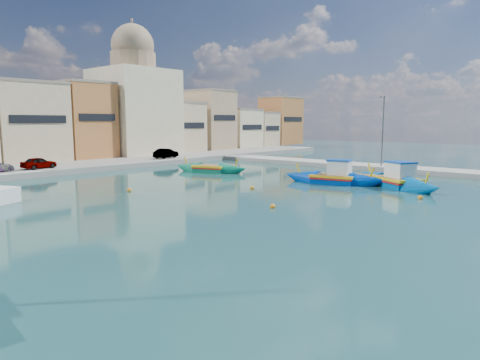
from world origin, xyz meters
TOP-DOWN VIEW (x-y plane):
  - ground at (0.00, 0.00)m, footprint 160.00×160.00m
  - east_quay at (18.00, 0.00)m, footprint 4.00×70.00m
  - north_quay at (0.00, 32.00)m, footprint 80.00×8.00m
  - north_townhouses at (6.68, 39.36)m, footprint 83.20×7.87m
  - church_block at (10.00, 40.00)m, footprint 10.00×10.00m
  - quay_street_lamp at (17.44, 6.00)m, footprint 1.18×0.16m
  - parked_cars at (-4.61, 30.50)m, footprint 24.57×2.17m
  - luzzu_turquoise_cabin at (6.85, 0.37)m, footprint 7.39×9.84m
  - luzzu_blue_cabin at (5.22, 5.06)m, footprint 4.06×9.30m
  - luzzu_green at (4.17, 18.91)m, footprint 4.54×8.63m
  - luzzu_blue_south at (7.21, 2.76)m, footprint 4.64×8.96m
  - mooring_buoys at (1.30, 7.54)m, footprint 25.81×20.70m

SIDE VIEW (x-z plane):
  - ground at x=0.00m, z-range 0.00..0.00m
  - mooring_buoys at x=1.30m, z-range -0.10..0.26m
  - east_quay at x=18.00m, z-range 0.00..0.50m
  - luzzu_blue_south at x=7.21m, z-range -1.00..1.53m
  - luzzu_green at x=4.17m, z-range -1.04..1.60m
  - north_quay at x=0.00m, z-range 0.00..0.60m
  - luzzu_blue_cabin at x=5.22m, z-range -1.21..1.99m
  - luzzu_turquoise_cabin at x=6.85m, z-range -1.25..2.04m
  - parked_cars at x=-4.61m, z-range 0.57..1.81m
  - quay_street_lamp at x=17.44m, z-range 0.34..8.34m
  - north_townhouses at x=6.68m, z-range -0.10..10.09m
  - church_block at x=10.00m, z-range -1.14..17.96m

